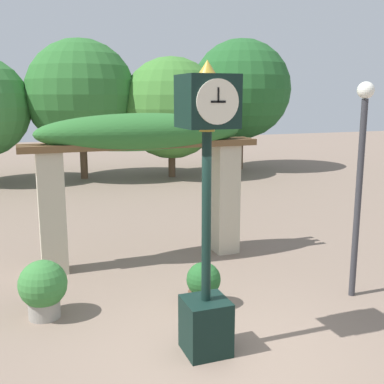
{
  "coord_description": "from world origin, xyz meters",
  "views": [
    {
      "loc": [
        -2.24,
        -5.06,
        3.2
      ],
      "look_at": [
        -0.15,
        0.63,
        1.97
      ],
      "focal_mm": 45.0,
      "sensor_mm": 36.0,
      "label": 1
    }
  ],
  "objects_px": {
    "potted_plant_near_right": "(204,285)",
    "lamp_post": "(361,163)",
    "pedestal_clock": "(206,212)",
    "potted_plant_near_left": "(43,287)"
  },
  "relations": [
    {
      "from": "potted_plant_near_right",
      "to": "lamp_post",
      "type": "height_order",
      "value": "lamp_post"
    },
    {
      "from": "pedestal_clock",
      "to": "potted_plant_near_right",
      "type": "xyz_separation_m",
      "value": [
        0.46,
        1.24,
        -1.47
      ]
    },
    {
      "from": "potted_plant_near_left",
      "to": "lamp_post",
      "type": "distance_m",
      "value": 5.12
    },
    {
      "from": "potted_plant_near_left",
      "to": "potted_plant_near_right",
      "type": "height_order",
      "value": "potted_plant_near_left"
    },
    {
      "from": "potted_plant_near_right",
      "to": "lamp_post",
      "type": "bearing_deg",
      "value": -10.16
    },
    {
      "from": "potted_plant_near_left",
      "to": "potted_plant_near_right",
      "type": "relative_size",
      "value": 1.23
    },
    {
      "from": "pedestal_clock",
      "to": "lamp_post",
      "type": "distance_m",
      "value": 3.01
    },
    {
      "from": "lamp_post",
      "to": "pedestal_clock",
      "type": "bearing_deg",
      "value": -164.39
    },
    {
      "from": "potted_plant_near_left",
      "to": "potted_plant_near_right",
      "type": "distance_m",
      "value": 2.37
    },
    {
      "from": "lamp_post",
      "to": "potted_plant_near_right",
      "type": "bearing_deg",
      "value": 169.84
    }
  ]
}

